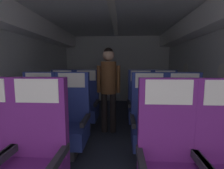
{
  "coord_description": "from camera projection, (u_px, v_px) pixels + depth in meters",
  "views": [
    {
      "loc": [
        0.17,
        0.33,
        1.27
      ],
      "look_at": [
        0.01,
        2.99,
        0.94
      ],
      "focal_mm": 26.35,
      "sensor_mm": 36.0,
      "label": 1
    }
  ],
  "objects": [
    {
      "name": "ground",
      "position": [
        111.0,
        140.0,
        2.78
      ],
      "size": [
        3.74,
        6.34,
        0.02
      ],
      "primitive_type": "cube",
      "color": "#2D3342"
    },
    {
      "name": "fuselage_shell",
      "position": [
        112.0,
        44.0,
        2.85
      ],
      "size": [
        3.62,
        5.99,
        2.25
      ],
      "color": "silver",
      "rests_on": "ground"
    },
    {
      "name": "seat_a_left_aisle",
      "position": [
        35.0,
        161.0,
        1.34
      ],
      "size": [
        0.49,
        0.51,
        1.16
      ],
      "color": "#38383D",
      "rests_on": "ground"
    },
    {
      "name": "seat_a_right_window",
      "position": [
        169.0,
        166.0,
        1.28
      ],
      "size": [
        0.49,
        0.51,
        1.16
      ],
      "color": "#38383D",
      "rests_on": "ground"
    },
    {
      "name": "seat_b_left_window",
      "position": [
        37.0,
        121.0,
        2.29
      ],
      "size": [
        0.49,
        0.51,
        1.16
      ],
      "color": "#38383D",
      "rests_on": "ground"
    },
    {
      "name": "seat_b_left_aisle",
      "position": [
        71.0,
        122.0,
        2.24
      ],
      "size": [
        0.49,
        0.51,
        1.16
      ],
      "color": "#38383D",
      "rests_on": "ground"
    },
    {
      "name": "seat_b_right_aisle",
      "position": [
        185.0,
        124.0,
        2.17
      ],
      "size": [
        0.49,
        0.51,
        1.16
      ],
      "color": "#38383D",
      "rests_on": "ground"
    },
    {
      "name": "seat_b_right_window",
      "position": [
        149.0,
        123.0,
        2.19
      ],
      "size": [
        0.49,
        0.51,
        1.16
      ],
      "color": "#38383D",
      "rests_on": "ground"
    },
    {
      "name": "seat_c_left_window",
      "position": [
        62.0,
        105.0,
        3.2
      ],
      "size": [
        0.49,
        0.51,
        1.16
      ],
      "color": "#38383D",
      "rests_on": "ground"
    },
    {
      "name": "seat_c_left_aisle",
      "position": [
        86.0,
        105.0,
        3.19
      ],
      "size": [
        0.49,
        0.51,
        1.16
      ],
      "color": "#38383D",
      "rests_on": "ground"
    },
    {
      "name": "seat_c_right_aisle",
      "position": [
        165.0,
        106.0,
        3.1
      ],
      "size": [
        0.49,
        0.51,
        1.16
      ],
      "color": "#38383D",
      "rests_on": "ground"
    },
    {
      "name": "seat_c_right_window",
      "position": [
        141.0,
        106.0,
        3.11
      ],
      "size": [
        0.49,
        0.51,
        1.16
      ],
      "color": "#38383D",
      "rests_on": "ground"
    },
    {
      "name": "flight_attendant",
      "position": [
        109.0,
        81.0,
        2.99
      ],
      "size": [
        0.43,
        0.28,
        1.56
      ],
      "rotation": [
        0.0,
        0.0,
        -0.33
      ],
      "color": "black",
      "rests_on": "ground"
    }
  ]
}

